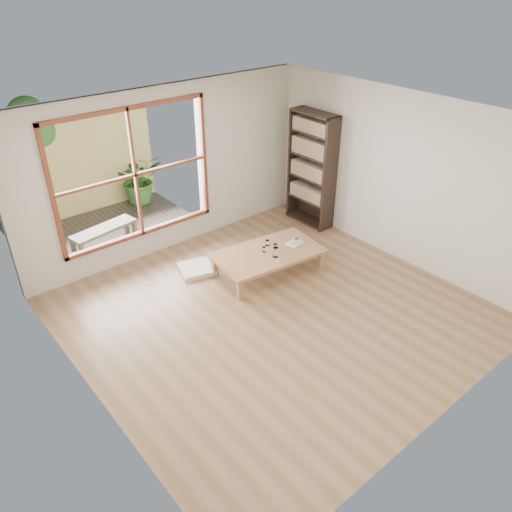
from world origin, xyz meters
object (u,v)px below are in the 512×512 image
Objects in this scene: low_table at (268,254)px; bookshelf at (312,170)px; garden_bench at (104,231)px; food_tray at (295,242)px.

bookshelf reaches higher than low_table.
garden_bench is at bearing 156.14° from bookshelf.
low_table is 2.77m from garden_bench.
bookshelf is 3.66m from garden_bench.
bookshelf is (1.70, 0.82, 0.69)m from low_table.
bookshelf is 1.62m from food_tray.
garden_bench is (-3.29, 1.45, -0.68)m from bookshelf.
food_tray reaches higher than garden_bench.
low_table is 2.01m from bookshelf.
low_table is 0.86× the size of bookshelf.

